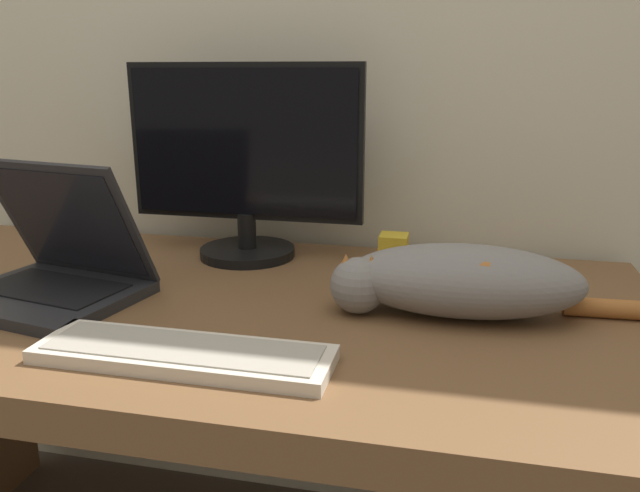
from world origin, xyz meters
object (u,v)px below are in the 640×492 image
(laptop, at_px, (54,272))
(cat, at_px, (458,279))
(monitor, at_px, (245,162))
(external_keyboard, at_px, (183,354))

(laptop, xyz_separation_m, cat, (0.70, 0.07, 0.01))
(monitor, bearing_deg, cat, -28.95)
(monitor, distance_m, external_keyboard, 0.56)
(cat, bearing_deg, monitor, 148.93)
(external_keyboard, bearing_deg, monitor, 99.42)
(monitor, height_order, cat, monitor)
(external_keyboard, xyz_separation_m, cat, (0.37, 0.26, 0.05))
(laptop, distance_m, external_keyboard, 0.38)
(laptop, bearing_deg, external_keyboard, -18.64)
(laptop, height_order, external_keyboard, laptop)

